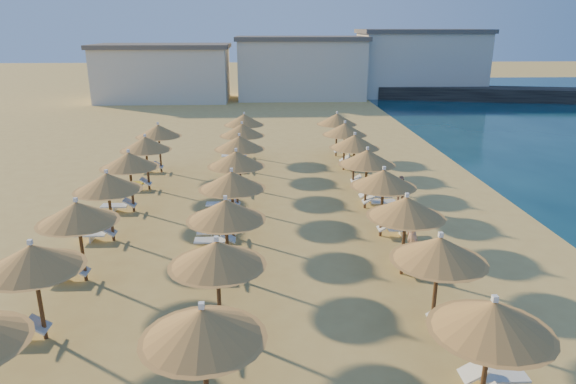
{
  "coord_description": "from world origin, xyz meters",
  "views": [
    {
      "loc": [
        -2.45,
        -18.23,
        8.54
      ],
      "look_at": [
        -1.43,
        4.0,
        1.3
      ],
      "focal_mm": 32.0,
      "sensor_mm": 36.0,
      "label": 1
    }
  ],
  "objects_px": {
    "jetty": "(506,94)",
    "parasol_row_east": "(394,193)",
    "beachgoer_a": "(413,233)",
    "beachgoer_c": "(400,192)",
    "parasol_row_west": "(229,195)"
  },
  "relations": [
    {
      "from": "beachgoer_a",
      "to": "beachgoer_c",
      "type": "distance_m",
      "value": 5.25
    },
    {
      "from": "parasol_row_east",
      "to": "beachgoer_c",
      "type": "xyz_separation_m",
      "value": [
        1.69,
        5.17,
        -1.68
      ]
    },
    {
      "from": "parasol_row_east",
      "to": "beachgoer_a",
      "type": "relative_size",
      "value": 20.47
    },
    {
      "from": "jetty",
      "to": "beachgoer_a",
      "type": "height_order",
      "value": "beachgoer_a"
    },
    {
      "from": "beachgoer_a",
      "to": "beachgoer_c",
      "type": "bearing_deg",
      "value": 151.96
    },
    {
      "from": "beachgoer_a",
      "to": "beachgoer_c",
      "type": "xyz_separation_m",
      "value": [
        0.83,
        5.19,
        -0.01
      ]
    },
    {
      "from": "parasol_row_east",
      "to": "parasol_row_west",
      "type": "distance_m",
      "value": 6.22
    },
    {
      "from": "parasol_row_east",
      "to": "beachgoer_a",
      "type": "xyz_separation_m",
      "value": [
        0.85,
        -0.02,
        -1.67
      ]
    },
    {
      "from": "beachgoer_c",
      "to": "parasol_row_east",
      "type": "bearing_deg",
      "value": -77.67
    },
    {
      "from": "jetty",
      "to": "beachgoer_a",
      "type": "bearing_deg",
      "value": -106.52
    },
    {
      "from": "jetty",
      "to": "parasol_row_east",
      "type": "height_order",
      "value": "parasol_row_east"
    },
    {
      "from": "beachgoer_a",
      "to": "beachgoer_c",
      "type": "height_order",
      "value": "beachgoer_a"
    },
    {
      "from": "beachgoer_a",
      "to": "parasol_row_west",
      "type": "bearing_deg",
      "value": -109.05
    },
    {
      "from": "beachgoer_a",
      "to": "jetty",
      "type": "bearing_deg",
      "value": 132.38
    },
    {
      "from": "jetty",
      "to": "parasol_row_west",
      "type": "height_order",
      "value": "parasol_row_west"
    }
  ]
}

